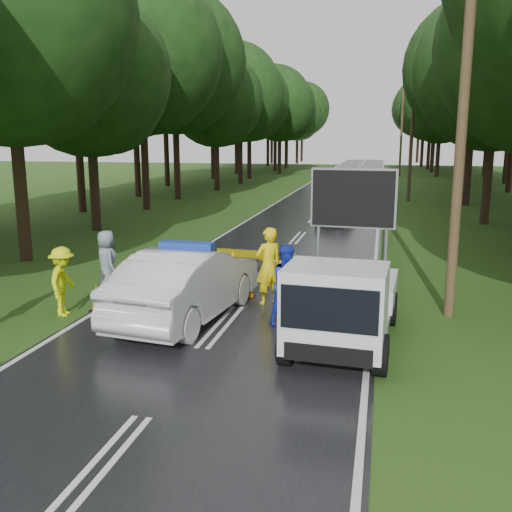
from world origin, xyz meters
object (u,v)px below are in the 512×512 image
(civilian, at_px, (288,285))
(queue_car_third, at_px, (371,185))
(queue_car_first, at_px, (336,211))
(queue_car_fourth, at_px, (354,179))
(police_sedan, at_px, (188,284))
(work_truck, at_px, (343,302))
(officer, at_px, (269,266))
(barrier, at_px, (255,259))
(queue_car_second, at_px, (354,192))

(civilian, xyz_separation_m, queue_car_third, (1.13, 31.12, -0.19))
(queue_car_first, distance_m, queue_car_fourth, 20.85)
(police_sedan, xyz_separation_m, civilian, (2.41, 0.09, 0.08))
(police_sedan, height_order, civilian, civilian)
(work_truck, height_order, queue_car_fourth, work_truck)
(queue_car_first, height_order, queue_car_third, queue_car_third)
(work_truck, relative_size, officer, 2.27)
(barrier, distance_m, officer, 2.17)
(work_truck, xyz_separation_m, barrier, (-2.90, 4.69, -0.21))
(civilian, relative_size, queue_car_fourth, 0.40)
(officer, height_order, queue_car_second, officer)
(work_truck, distance_m, civilian, 1.79)
(barrier, bearing_deg, work_truck, -52.30)
(officer, xyz_separation_m, queue_car_third, (1.90, 29.62, -0.26))
(officer, distance_m, queue_car_third, 29.69)
(work_truck, distance_m, officer, 3.41)
(police_sedan, bearing_deg, officer, -128.87)
(queue_car_second, bearing_deg, barrier, -94.25)
(officer, bearing_deg, queue_car_third, -133.34)
(barrier, height_order, queue_car_fourth, queue_car_fourth)
(work_truck, relative_size, barrier, 1.91)
(barrier, height_order, queue_car_second, queue_car_second)
(police_sedan, bearing_deg, barrier, -96.21)
(officer, height_order, queue_car_third, officer)
(barrier, bearing_deg, officer, -62.23)
(police_sedan, distance_m, queue_car_first, 16.51)
(work_truck, bearing_deg, queue_car_second, 96.36)
(barrier, height_order, queue_car_first, queue_car_first)
(queue_car_fourth, bearing_deg, queue_car_second, -88.81)
(police_sedan, xyz_separation_m, queue_car_second, (2.59, 25.22, -0.07))
(queue_car_third, bearing_deg, barrier, -100.09)
(barrier, relative_size, civilian, 1.29)
(officer, bearing_deg, queue_car_second, -131.95)
(work_truck, height_order, civilian, work_truck)
(civilian, bearing_deg, police_sedan, 141.41)
(queue_car_second, distance_m, queue_car_fourth, 12.02)
(officer, distance_m, civilian, 1.69)
(officer, xyz_separation_m, queue_car_second, (0.94, 23.62, -0.23))
(queue_car_fourth, bearing_deg, work_truck, -89.08)
(police_sedan, distance_m, queue_car_fourth, 37.27)
(officer, relative_size, queue_car_first, 0.54)
(officer, relative_size, civilian, 1.08)
(civilian, bearing_deg, work_truck, -82.56)
(queue_car_first, distance_m, queue_car_third, 14.92)
(police_sedan, distance_m, queue_car_second, 25.35)
(police_sedan, relative_size, barrier, 2.22)
(police_sedan, bearing_deg, queue_car_second, -88.77)
(work_truck, xyz_separation_m, queue_car_first, (-1.56, 17.46, -0.33))
(queue_car_second, relative_size, queue_car_fourth, 1.14)
(barrier, bearing_deg, queue_car_fourth, 94.08)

